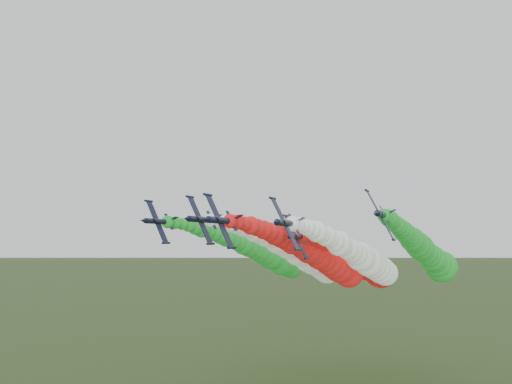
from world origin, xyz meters
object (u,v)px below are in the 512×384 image
jet_inner_left (304,256)px  jet_outer_right (426,253)px  jet_outer_left (263,253)px  jet_lead (323,258)px  jet_inner_right (363,259)px  jet_trail (362,264)px

jet_inner_left → jet_outer_right: jet_outer_right is taller
jet_outer_left → jet_lead: bearing=-33.5°
jet_inner_left → jet_outer_left: bearing=161.1°
jet_inner_right → jet_outer_right: size_ratio=0.99×
jet_trail → jet_outer_left: bearing=-160.9°
jet_lead → jet_outer_left: jet_outer_left is taller
jet_inner_left → jet_trail: 19.21m
jet_outer_left → jet_outer_right: (44.67, 1.69, 0.65)m
jet_inner_right → jet_outer_right: bearing=33.9°
jet_outer_left → jet_trail: size_ratio=1.00×
jet_inner_left → jet_outer_right: size_ratio=1.00×
jet_outer_left → jet_outer_right: size_ratio=0.99×
jet_inner_left → jet_outer_left: jet_outer_left is taller
jet_lead → jet_outer_right: size_ratio=1.00×
jet_inner_left → jet_inner_right: (16.39, -3.41, -0.31)m
jet_outer_left → jet_inner_right: bearing=-15.0°
jet_inner_left → jet_inner_right: jet_inner_left is taller
jet_lead → jet_outer_right: bearing=33.9°
jet_inner_left → jet_trail: bearing=47.1°
jet_inner_left → jet_inner_right: size_ratio=1.01×
jet_inner_left → jet_outer_left: 14.50m
jet_lead → jet_inner_right: bearing=34.0°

